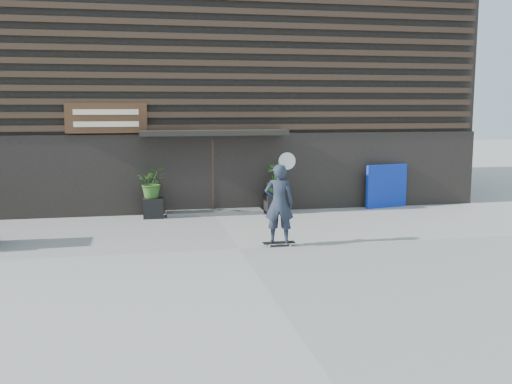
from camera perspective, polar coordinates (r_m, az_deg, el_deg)
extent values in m
plane|color=gray|center=(13.91, -1.68, -5.57)|extent=(80.00, 80.00, 0.00)
cube|color=#4F4F4C|center=(18.35, -4.08, -1.97)|extent=(3.00, 0.80, 0.12)
cube|color=black|center=(17.98, -10.02, -1.52)|extent=(0.60, 0.60, 0.60)
imported|color=#2D591E|center=(17.86, -10.09, 0.94)|extent=(0.86, 0.75, 0.96)
cube|color=black|center=(18.44, 1.86, -1.15)|extent=(0.60, 0.60, 0.60)
imported|color=#2D591E|center=(18.33, 1.87, 1.26)|extent=(0.54, 0.54, 0.96)
cube|color=#0B2399|center=(19.89, 12.62, 0.57)|extent=(1.53, 0.43, 1.44)
cube|color=black|center=(23.43, -5.86, 9.93)|extent=(18.00, 10.00, 8.00)
cube|color=black|center=(18.51, -4.25, 1.84)|extent=(18.00, 0.12, 2.50)
cube|color=#38281E|center=(18.34, -4.27, 6.32)|extent=(17.60, 0.08, 0.18)
cube|color=#38281E|center=(18.33, -4.29, 7.55)|extent=(17.60, 0.08, 0.18)
cube|color=#38281E|center=(18.33, -4.30, 8.78)|extent=(17.60, 0.08, 0.18)
cube|color=#38281E|center=(18.34, -4.31, 10.00)|extent=(17.60, 0.08, 0.18)
cube|color=#38281E|center=(18.35, -4.33, 11.23)|extent=(17.60, 0.08, 0.18)
cube|color=#38281E|center=(18.37, -4.34, 12.45)|extent=(17.60, 0.08, 0.18)
cube|color=#38281E|center=(18.41, -4.36, 13.67)|extent=(17.60, 0.08, 0.18)
cube|color=#38281E|center=(18.45, -4.37, 14.88)|extent=(17.60, 0.08, 0.18)
cube|color=#38281E|center=(18.50, -4.38, 16.09)|extent=(17.60, 0.08, 0.18)
cube|color=#38281E|center=(18.55, -4.40, 17.29)|extent=(17.60, 0.08, 0.18)
cube|color=black|center=(17.97, -4.12, 5.80)|extent=(4.50, 1.00, 0.15)
cube|color=black|center=(18.68, -4.30, 1.59)|extent=(2.40, 0.30, 2.30)
cube|color=#38281E|center=(18.50, -4.24, 1.52)|extent=(0.06, 0.10, 2.30)
cube|color=#472B19|center=(18.14, -14.41, 7.01)|extent=(2.40, 0.10, 0.90)
cube|color=beige|center=(18.07, -14.44, 7.58)|extent=(1.90, 0.02, 0.16)
cube|color=beige|center=(18.07, -14.40, 6.44)|extent=(1.90, 0.02, 0.16)
cylinder|color=white|center=(18.83, 3.05, 3.03)|extent=(0.56, 0.03, 0.56)
cube|color=black|center=(14.16, 2.24, -4.96)|extent=(0.78, 0.20, 0.02)
cylinder|color=#A9A9A4|center=(14.03, 1.30, -5.33)|extent=(0.06, 0.03, 0.06)
cylinder|color=#A8A8A3|center=(14.21, 1.13, -5.14)|extent=(0.06, 0.03, 0.06)
cylinder|color=#A3A39E|center=(14.14, 3.37, -5.22)|extent=(0.06, 0.03, 0.06)
cylinder|color=beige|center=(14.33, 3.16, -5.04)|extent=(0.06, 0.03, 0.06)
imported|color=#1A2230|center=(13.97, 2.27, -1.13)|extent=(0.79, 0.62, 1.90)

